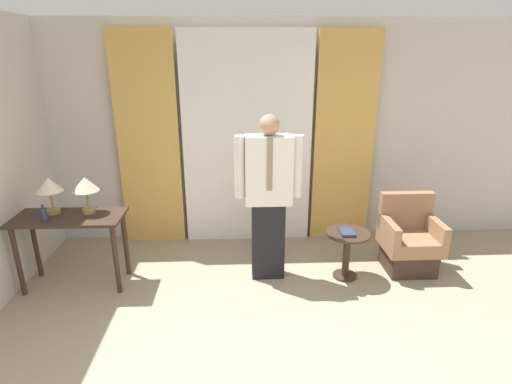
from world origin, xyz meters
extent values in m
cube|color=beige|center=(0.00, 3.11, 1.35)|extent=(10.00, 0.06, 2.70)
cube|color=white|center=(0.00, 2.98, 1.29)|extent=(1.56, 0.06, 2.58)
cube|color=gold|center=(-1.19, 2.98, 1.29)|extent=(0.74, 0.06, 2.58)
cube|color=gold|center=(1.19, 2.98, 1.29)|extent=(0.74, 0.06, 2.58)
cube|color=#38281E|center=(-1.82, 1.95, 0.76)|extent=(1.07, 0.48, 0.03)
cylinder|color=#38281E|center=(-2.29, 1.77, 0.37)|extent=(0.05, 0.05, 0.74)
cylinder|color=#38281E|center=(-1.34, 1.77, 0.37)|extent=(0.05, 0.05, 0.74)
cylinder|color=#38281E|center=(-2.29, 2.13, 0.37)|extent=(0.05, 0.05, 0.74)
cylinder|color=#38281E|center=(-1.34, 2.13, 0.37)|extent=(0.05, 0.05, 0.74)
cylinder|color=#9E7F47|center=(-1.99, 2.04, 0.79)|extent=(0.13, 0.13, 0.04)
cylinder|color=#9E7F47|center=(-1.99, 2.04, 0.91)|extent=(0.02, 0.02, 0.19)
cone|color=beige|center=(-1.99, 2.04, 1.08)|extent=(0.26, 0.26, 0.14)
cylinder|color=#9E7F47|center=(-1.64, 2.04, 0.79)|extent=(0.13, 0.13, 0.04)
cylinder|color=#9E7F47|center=(-1.64, 2.04, 0.91)|extent=(0.02, 0.02, 0.19)
cone|color=beige|center=(-1.64, 2.04, 1.08)|extent=(0.26, 0.26, 0.14)
cylinder|color=#2D3851|center=(-2.00, 1.85, 0.84)|extent=(0.06, 0.06, 0.13)
cylinder|color=#2D3851|center=(-2.00, 1.85, 0.92)|extent=(0.03, 0.03, 0.04)
cube|color=black|center=(0.19, 2.03, 0.42)|extent=(0.34, 0.18, 0.85)
cube|color=silver|center=(0.19, 2.03, 1.20)|extent=(0.48, 0.21, 0.71)
cube|color=#847556|center=(0.19, 1.92, 1.29)|extent=(0.06, 0.01, 0.53)
cylinder|color=silver|center=(-0.10, 2.03, 1.23)|extent=(0.10, 0.10, 0.64)
cylinder|color=silver|center=(0.48, 2.03, 1.23)|extent=(0.10, 0.10, 0.64)
sphere|color=tan|center=(0.19, 2.03, 1.65)|extent=(0.20, 0.20, 0.20)
cube|color=#38281E|center=(1.77, 2.08, 0.13)|extent=(0.51, 0.45, 0.26)
cube|color=#936B4C|center=(1.77, 2.08, 0.34)|extent=(0.59, 0.53, 0.16)
cube|color=#936B4C|center=(1.77, 2.30, 0.63)|extent=(0.59, 0.10, 0.42)
cube|color=#936B4C|center=(1.51, 2.08, 0.51)|extent=(0.08, 0.53, 0.18)
cube|color=#936B4C|center=(2.03, 2.08, 0.51)|extent=(0.08, 0.53, 0.18)
cylinder|color=#38281E|center=(1.03, 1.97, 0.01)|extent=(0.26, 0.26, 0.02)
cylinder|color=#38281E|center=(1.03, 1.97, 0.25)|extent=(0.07, 0.07, 0.50)
cylinder|color=#38281E|center=(1.03, 1.97, 0.52)|extent=(0.47, 0.47, 0.02)
cube|color=#2D334C|center=(1.01, 1.94, 0.54)|extent=(0.14, 0.20, 0.03)
camera|label=1|loc=(-0.10, -1.80, 2.31)|focal=28.00mm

